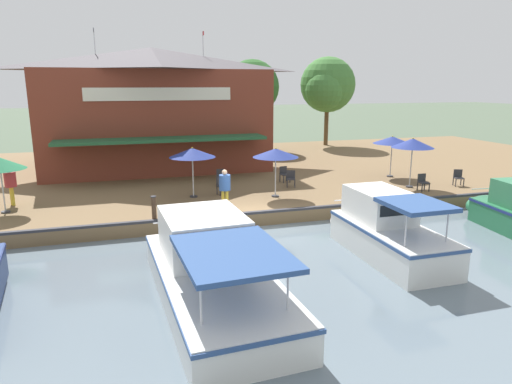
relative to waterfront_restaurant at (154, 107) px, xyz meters
name	(u,v)px	position (x,y,z in m)	size (l,w,h in m)	color
ground_plane	(254,228)	(13.16, 2.82, -4.39)	(220.00, 220.00, 0.00)	#4C5B47
quay_deck	(205,173)	(2.16, 2.82, -4.09)	(22.00, 56.00, 0.60)	brown
quay_edge_fender	(254,213)	(13.06, 2.82, -3.74)	(0.20, 50.40, 0.10)	#2D2D33
waterfront_restaurant	(154,107)	(0.00, 0.00, 0.00)	(10.92, 13.92, 8.54)	brown
patio_umbrella_mid_patio_left	(392,140)	(7.87, 12.62, -1.67)	(2.17, 2.17, 2.37)	#B7B7B7
patio_umbrella_far_corner	(192,153)	(9.46, 0.92, -1.67)	(2.16, 2.16, 2.38)	#B7B7B7
patio_umbrella_back_row	(276,153)	(10.50, 4.66, -1.69)	(2.15, 2.15, 2.35)	#B7B7B7
patio_umbrella_mid_patio_right	(413,143)	(10.60, 12.02, -1.49)	(2.13, 2.13, 2.58)	#B7B7B7
cafe_chair_under_first_umbrella	(423,181)	(11.48, 12.15, -3.31)	(0.46, 0.46, 0.85)	#2D2D33
cafe_chair_beside_entrance	(284,173)	(7.48, 6.23, -3.31)	(0.52, 0.52, 0.85)	#2D2D33
cafe_chair_facing_river	(458,177)	(11.02, 14.69, -3.31)	(0.57, 0.57, 0.85)	#2D2D33
cafe_chair_far_corner_seat	(221,176)	(7.29, 2.74, -3.31)	(0.45, 0.45, 0.85)	#2D2D33
cafe_chair_back_row_seat	(291,178)	(8.71, 6.14, -3.31)	(0.56, 0.56, 0.85)	#2D2D33
cafe_chair_mid_patio	(222,185)	(9.32, 2.32, -3.31)	(0.51, 0.51, 0.85)	#2D2D33
person_near_entrance	(10,181)	(8.63, -6.99, -2.70)	(0.49, 0.49, 1.73)	gold
person_mid_patio	(225,184)	(11.98, 1.87, -2.71)	(0.49, 0.49, 1.72)	gold
motorboat_nearest_quay	(382,229)	(17.19, 6.27, -3.47)	(5.86, 2.13, 2.23)	white
motorboat_mid_row	(207,265)	(18.46, -0.16, -3.55)	(8.56, 3.15, 2.16)	white
mooring_post	(154,208)	(12.81, -1.18, -3.29)	(0.22, 0.22, 0.99)	#473323
tree_behind_restaurant	(327,86)	(-5.91, 14.99, 1.26)	(4.92, 4.69, 7.52)	brown
tree_upstream_bank	(251,89)	(-5.20, 8.04, 1.08)	(4.55, 4.34, 7.17)	brown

